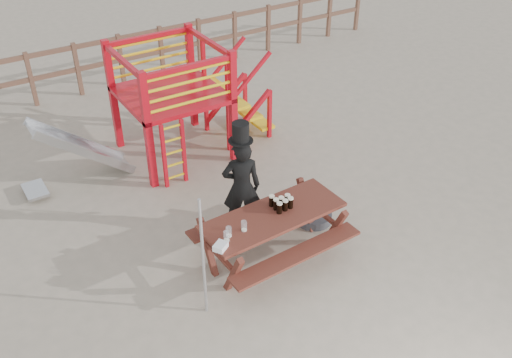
% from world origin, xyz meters
% --- Properties ---
extents(ground, '(60.00, 60.00, 0.00)m').
position_xyz_m(ground, '(0.00, 0.00, 0.00)').
color(ground, tan).
rests_on(ground, ground).
extents(back_fence, '(15.09, 0.09, 1.20)m').
position_xyz_m(back_fence, '(0.00, 7.00, 0.74)').
color(back_fence, brown).
rests_on(back_fence, ground).
extents(playground_fort, '(4.71, 1.84, 2.10)m').
position_xyz_m(playground_fort, '(0.12, 3.58, 1.07)').
color(playground_fort, red).
rests_on(playground_fort, ground).
extents(picnic_table, '(2.09, 1.48, 0.79)m').
position_xyz_m(picnic_table, '(0.09, 0.18, 0.50)').
color(picnic_table, maroon).
rests_on(picnic_table, ground).
extents(man_with_hat, '(0.68, 0.58, 1.86)m').
position_xyz_m(man_with_hat, '(0.07, 0.97, 0.83)').
color(man_with_hat, black).
rests_on(man_with_hat, ground).
extents(metal_pole, '(0.04, 0.04, 1.80)m').
position_xyz_m(metal_pole, '(-1.20, -0.23, 0.90)').
color(metal_pole, '#B2B2B7').
rests_on(metal_pole, ground).
extents(parasol_base, '(0.58, 0.58, 0.25)m').
position_xyz_m(parasol_base, '(1.13, 0.56, 0.07)').
color(parasol_base, '#333337').
rests_on(parasol_base, ground).
extents(paper_bag, '(0.23, 0.21, 0.08)m').
position_xyz_m(paper_bag, '(-0.88, -0.07, 0.83)').
color(paper_bag, white).
rests_on(paper_bag, picnic_table).
extents(stout_pints, '(0.28, 0.28, 0.17)m').
position_xyz_m(stout_pints, '(0.27, 0.23, 0.88)').
color(stout_pints, black).
rests_on(stout_pints, picnic_table).
extents(empty_glasses, '(0.38, 0.14, 0.15)m').
position_xyz_m(empty_glasses, '(-0.61, 0.07, 0.86)').
color(empty_glasses, silver).
rests_on(empty_glasses, picnic_table).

